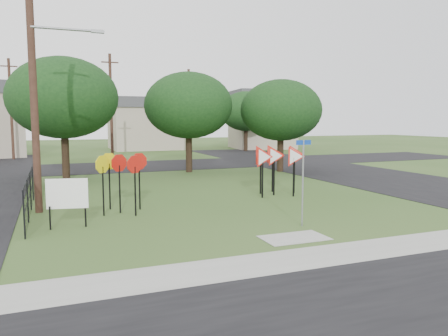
{
  "coord_description": "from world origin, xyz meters",
  "views": [
    {
      "loc": [
        -6.74,
        -13.63,
        3.58
      ],
      "look_at": [
        -0.16,
        3.0,
        1.6
      ],
      "focal_mm": 35.0,
      "sensor_mm": 36.0,
      "label": 1
    }
  ],
  "objects_px": {
    "street_name_sign": "(303,177)",
    "stop_sign_cluster": "(121,169)",
    "yield_sign_cluster": "(277,158)",
    "info_board": "(67,196)"
  },
  "relations": [
    {
      "from": "street_name_sign",
      "to": "stop_sign_cluster",
      "type": "relative_size",
      "value": 1.27
    },
    {
      "from": "stop_sign_cluster",
      "to": "yield_sign_cluster",
      "type": "height_order",
      "value": "yield_sign_cluster"
    },
    {
      "from": "yield_sign_cluster",
      "to": "info_board",
      "type": "height_order",
      "value": "yield_sign_cluster"
    },
    {
      "from": "yield_sign_cluster",
      "to": "info_board",
      "type": "bearing_deg",
      "value": -161.11
    },
    {
      "from": "yield_sign_cluster",
      "to": "info_board",
      "type": "relative_size",
      "value": 1.86
    },
    {
      "from": "street_name_sign",
      "to": "stop_sign_cluster",
      "type": "height_order",
      "value": "street_name_sign"
    },
    {
      "from": "street_name_sign",
      "to": "yield_sign_cluster",
      "type": "bearing_deg",
      "value": 69.65
    },
    {
      "from": "yield_sign_cluster",
      "to": "info_board",
      "type": "distance_m",
      "value": 10.11
    },
    {
      "from": "street_name_sign",
      "to": "stop_sign_cluster",
      "type": "xyz_separation_m",
      "value": [
        -5.34,
        4.44,
        0.04
      ]
    },
    {
      "from": "yield_sign_cluster",
      "to": "info_board",
      "type": "xyz_separation_m",
      "value": [
        -9.54,
        -3.27,
        -0.67
      ]
    }
  ]
}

